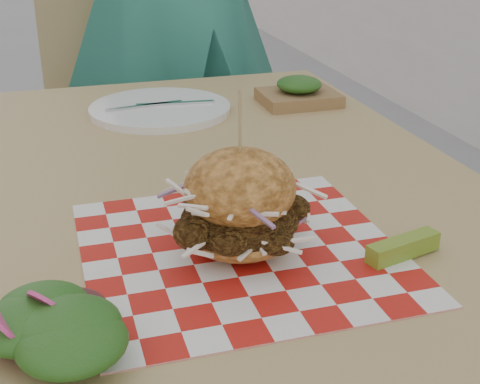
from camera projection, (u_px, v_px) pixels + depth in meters
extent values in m
cube|color=tan|center=(205.00, 195.00, 0.98)|extent=(0.80, 1.20, 0.04)
cylinder|color=#333338|center=(6.00, 270.00, 1.51)|extent=(0.05, 0.05, 0.71)
cylinder|color=#333338|center=(287.00, 231.00, 1.69)|extent=(0.05, 0.05, 0.71)
cube|color=tan|center=(132.00, 164.00, 1.86)|extent=(0.50, 0.50, 0.04)
cube|color=tan|center=(132.00, 59.00, 1.94)|extent=(0.42, 0.13, 0.50)
cylinder|color=#333338|center=(64.00, 272.00, 1.78)|extent=(0.03, 0.03, 0.43)
cylinder|color=#333338|center=(199.00, 268.00, 1.80)|extent=(0.03, 0.03, 0.43)
cylinder|color=#333338|center=(84.00, 214.00, 2.11)|extent=(0.03, 0.03, 0.43)
cylinder|color=#333338|center=(198.00, 211.00, 2.13)|extent=(0.03, 0.03, 0.43)
cube|color=red|center=(240.00, 250.00, 0.78)|extent=(0.36, 0.36, 0.00)
ellipsoid|color=#D68C3C|center=(240.00, 232.00, 0.77)|extent=(0.12, 0.12, 0.04)
ellipsoid|color=brown|center=(240.00, 219.00, 0.76)|extent=(0.14, 0.13, 0.07)
ellipsoid|color=#D68C3C|center=(240.00, 188.00, 0.75)|extent=(0.13, 0.13, 0.09)
cylinder|color=tan|center=(240.00, 132.00, 0.72)|extent=(0.00, 0.00, 0.10)
cube|color=olive|center=(403.00, 247.00, 0.76)|extent=(0.10, 0.05, 0.02)
ellipsoid|color=#3F1419|center=(66.00, 333.00, 0.61)|extent=(0.08, 0.08, 0.03)
ellipsoid|color=#1C4915|center=(49.00, 321.00, 0.63)|extent=(0.08, 0.08, 0.03)
ellipsoid|color=#1C4915|center=(18.00, 326.00, 0.62)|extent=(0.08, 0.08, 0.03)
ellipsoid|color=#3F1419|center=(2.00, 344.00, 0.59)|extent=(0.08, 0.08, 0.03)
ellipsoid|color=#1C4915|center=(18.00, 357.00, 0.58)|extent=(0.08, 0.08, 0.03)
ellipsoid|color=#1C4915|center=(51.00, 351.00, 0.58)|extent=(0.08, 0.08, 0.03)
cylinder|color=#DD3D87|center=(48.00, 305.00, 0.61)|extent=(0.05, 0.05, 0.04)
cylinder|color=white|center=(160.00, 109.00, 1.28)|extent=(0.27, 0.27, 0.01)
cube|color=silver|center=(144.00, 106.00, 1.27)|extent=(0.15, 0.03, 0.00)
cube|color=silver|center=(175.00, 103.00, 1.28)|extent=(0.15, 0.03, 0.00)
cube|color=olive|center=(299.00, 98.00, 1.33)|extent=(0.15, 0.12, 0.02)
ellipsoid|color=#1C4915|center=(299.00, 84.00, 1.32)|extent=(0.09, 0.09, 0.03)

